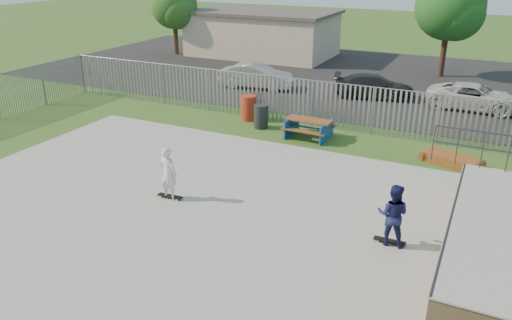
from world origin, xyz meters
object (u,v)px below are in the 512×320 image
at_px(skater_navy, 393,215).
at_px(car_white, 475,97).
at_px(funbox, 451,160).
at_px(tree_left, 174,5).
at_px(tree_mid, 450,6).
at_px(car_dark, 374,86).
at_px(trash_bin_red, 249,108).
at_px(car_silver, 256,76).
at_px(trash_bin_grey, 261,116).
at_px(skater_white, 168,173).
at_px(picnic_table, 309,128).

bearing_deg(skater_navy, car_white, -95.79).
bearing_deg(funbox, skater_navy, -78.42).
xyz_separation_m(tree_left, tree_mid, (18.73, 0.94, 0.62)).
bearing_deg(car_dark, car_white, -105.13).
bearing_deg(funbox, trash_bin_red, -171.01).
bearing_deg(funbox, car_dark, 139.77).
bearing_deg(skater_navy, car_silver, -54.28).
height_order(car_silver, car_white, car_silver).
bearing_deg(trash_bin_grey, car_white, 40.94).
height_order(car_dark, skater_white, skater_white).
distance_m(funbox, tree_mid, 15.07).
distance_m(picnic_table, tree_left, 20.36).
xyz_separation_m(tree_left, skater_white, (13.67, -20.25, -2.57)).
height_order(funbox, trash_bin_grey, trash_bin_grey).
xyz_separation_m(skater_navy, skater_white, (-6.46, -0.35, 0.00)).
height_order(car_silver, tree_left, tree_left).
relative_size(car_dark, skater_white, 2.54).
bearing_deg(trash_bin_red, skater_navy, -44.74).
distance_m(funbox, trash_bin_grey, 7.87).
distance_m(tree_mid, skater_white, 22.02).
xyz_separation_m(trash_bin_red, skater_white, (1.55, -8.29, 0.40)).
bearing_deg(funbox, car_silver, 166.78).
xyz_separation_m(funbox, car_dark, (-4.66, 7.67, 0.44)).
height_order(trash_bin_grey, tree_left, tree_left).
height_order(trash_bin_red, tree_left, tree_left).
height_order(trash_bin_red, trash_bin_grey, trash_bin_red).
distance_m(funbox, skater_white, 9.98).
relative_size(trash_bin_red, car_dark, 0.27).
bearing_deg(skater_white, funbox, -130.72).
distance_m(trash_bin_grey, car_silver, 6.91).
bearing_deg(car_silver, skater_white, -172.89).
height_order(trash_bin_red, skater_white, skater_white).
bearing_deg(trash_bin_red, picnic_table, -17.53).
relative_size(picnic_table, trash_bin_grey, 1.86).
bearing_deg(car_silver, car_dark, -90.90).
relative_size(funbox, trash_bin_red, 1.75).
relative_size(funbox, car_silver, 0.48).
relative_size(picnic_table, tree_left, 0.36).
relative_size(funbox, skater_white, 1.20).
height_order(funbox, trash_bin_red, trash_bin_red).
height_order(trash_bin_grey, skater_white, skater_white).
xyz_separation_m(car_silver, car_dark, (6.38, 0.84, -0.07)).
bearing_deg(car_white, trash_bin_red, 126.46).
height_order(car_dark, tree_left, tree_left).
bearing_deg(picnic_table, trash_bin_red, 164.60).
relative_size(car_silver, car_dark, 0.99).
relative_size(car_dark, tree_left, 0.79).
bearing_deg(tree_mid, funbox, -81.35).
height_order(trash_bin_grey, tree_mid, tree_mid).
distance_m(car_white, tree_left, 22.05).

